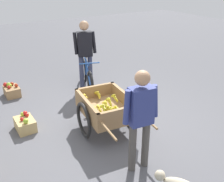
{
  "coord_description": "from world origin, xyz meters",
  "views": [
    {
      "loc": [
        -3.65,
        2.37,
        2.71
      ],
      "look_at": [
        -0.01,
        0.09,
        0.75
      ],
      "focal_mm": 42.43,
      "sensor_mm": 36.0,
      "label": 1
    }
  ],
  "objects_px": {
    "bicycle": "(87,76)",
    "cyclist_person": "(85,49)",
    "vendor_person": "(141,114)",
    "apple_crate": "(12,91)",
    "mixed_fruit_crate": "(25,124)",
    "fruit_cart": "(106,109)"
  },
  "relations": [
    {
      "from": "fruit_cart",
      "to": "vendor_person",
      "type": "relative_size",
      "value": 1.11
    },
    {
      "from": "apple_crate",
      "to": "vendor_person",
      "type": "bearing_deg",
      "value": -164.4
    },
    {
      "from": "fruit_cart",
      "to": "bicycle",
      "type": "distance_m",
      "value": 1.92
    },
    {
      "from": "bicycle",
      "to": "apple_crate",
      "type": "height_order",
      "value": "bicycle"
    },
    {
      "from": "bicycle",
      "to": "cyclist_person",
      "type": "height_order",
      "value": "cyclist_person"
    },
    {
      "from": "vendor_person",
      "to": "cyclist_person",
      "type": "relative_size",
      "value": 0.93
    },
    {
      "from": "cyclist_person",
      "to": "mixed_fruit_crate",
      "type": "height_order",
      "value": "cyclist_person"
    },
    {
      "from": "apple_crate",
      "to": "mixed_fruit_crate",
      "type": "distance_m",
      "value": 1.66
    },
    {
      "from": "mixed_fruit_crate",
      "to": "bicycle",
      "type": "bearing_deg",
      "value": -60.6
    },
    {
      "from": "vendor_person",
      "to": "apple_crate",
      "type": "distance_m",
      "value": 3.82
    },
    {
      "from": "fruit_cart",
      "to": "mixed_fruit_crate",
      "type": "bearing_deg",
      "value": 57.54
    },
    {
      "from": "vendor_person",
      "to": "mixed_fruit_crate",
      "type": "height_order",
      "value": "vendor_person"
    },
    {
      "from": "bicycle",
      "to": "apple_crate",
      "type": "distance_m",
      "value": 1.81
    },
    {
      "from": "cyclist_person",
      "to": "apple_crate",
      "type": "bearing_deg",
      "value": 74.44
    },
    {
      "from": "fruit_cart",
      "to": "apple_crate",
      "type": "relative_size",
      "value": 3.92
    },
    {
      "from": "cyclist_person",
      "to": "vendor_person",
      "type": "bearing_deg",
      "value": 166.91
    },
    {
      "from": "fruit_cart",
      "to": "bicycle",
      "type": "xyz_separation_m",
      "value": [
        1.84,
        -0.55,
        -0.09
      ]
    },
    {
      "from": "cyclist_person",
      "to": "apple_crate",
      "type": "distance_m",
      "value": 2.0
    },
    {
      "from": "fruit_cart",
      "to": "cyclist_person",
      "type": "relative_size",
      "value": 1.04
    },
    {
      "from": "bicycle",
      "to": "vendor_person",
      "type": "bearing_deg",
      "value": 167.15
    },
    {
      "from": "apple_crate",
      "to": "mixed_fruit_crate",
      "type": "height_order",
      "value": "apple_crate"
    },
    {
      "from": "fruit_cart",
      "to": "apple_crate",
      "type": "distance_m",
      "value": 2.73
    }
  ]
}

